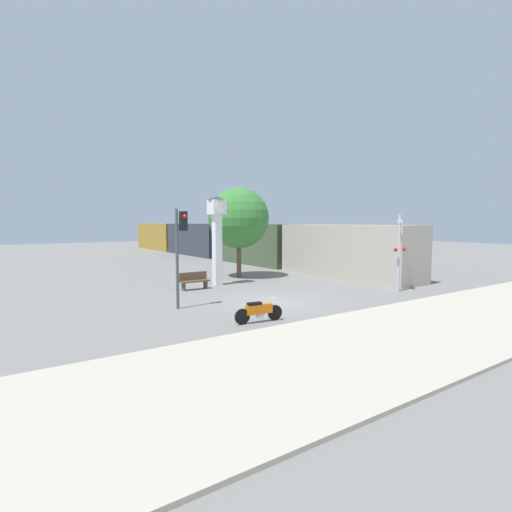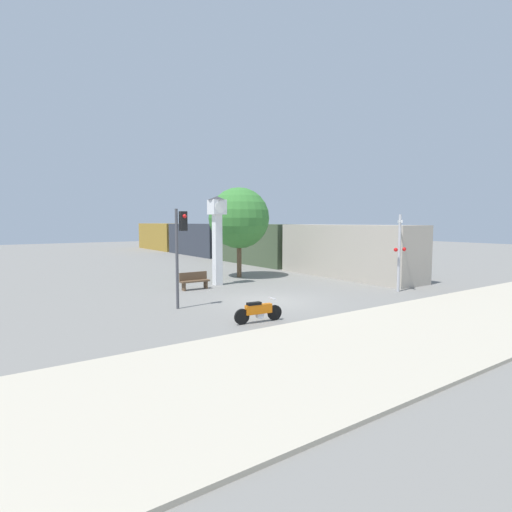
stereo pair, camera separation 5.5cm
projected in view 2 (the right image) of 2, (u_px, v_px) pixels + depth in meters
ground_plane at (271, 301)px, 18.04m from camera, size 120.00×120.00×0.00m
sidewalk_strip at (401, 335)px, 12.49m from camera, size 36.00×6.00×0.10m
motorcycle at (258, 311)px, 14.23m from camera, size 1.89×0.42×0.84m
clock_tower at (217, 227)px, 22.43m from camera, size 0.98×0.98×5.02m
freight_train at (224, 241)px, 39.23m from camera, size 2.80×42.40×3.40m
traffic_light at (180, 240)px, 16.36m from camera, size 0.50×0.35×4.12m
railroad_crossing_signal at (399, 250)px, 20.42m from camera, size 0.90×0.82×3.96m
street_tree at (239, 218)px, 25.63m from camera, size 3.91×3.91×5.79m
bench at (194, 280)px, 21.21m from camera, size 1.60×0.44×0.92m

